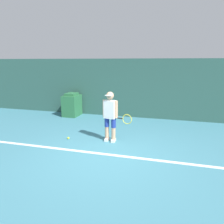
% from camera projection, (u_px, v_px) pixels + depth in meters
% --- Properties ---
extents(ground_plane, '(24.00, 24.00, 0.00)m').
position_uv_depth(ground_plane, '(107.00, 156.00, 5.55)').
color(ground_plane, teal).
extents(back_wall, '(24.00, 0.10, 2.45)m').
position_uv_depth(back_wall, '(136.00, 89.00, 9.13)').
color(back_wall, '#2D564C').
rests_on(back_wall, ground_plane).
extents(court_baseline, '(21.60, 0.10, 0.01)m').
position_uv_depth(court_baseline, '(108.00, 155.00, 5.60)').
color(court_baseline, white).
rests_on(court_baseline, ground_plane).
extents(tennis_player, '(0.91, 0.31, 1.49)m').
position_uv_depth(tennis_player, '(110.00, 115.00, 6.37)').
color(tennis_player, tan).
rests_on(tennis_player, ground_plane).
extents(tennis_ball, '(0.07, 0.07, 0.07)m').
position_uv_depth(tennis_ball, '(68.00, 138.00, 6.72)').
color(tennis_ball, '#D1E533').
rests_on(tennis_ball, ground_plane).
extents(covered_chair, '(0.62, 0.82, 1.01)m').
position_uv_depth(covered_chair, '(72.00, 105.00, 9.55)').
color(covered_chair, '#28663D').
rests_on(covered_chair, ground_plane).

